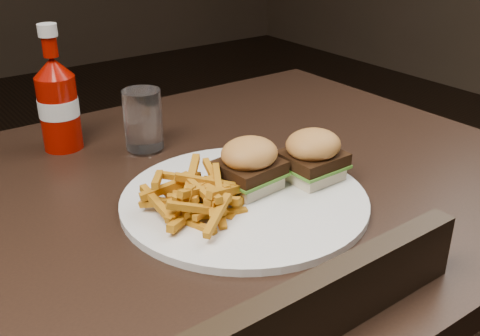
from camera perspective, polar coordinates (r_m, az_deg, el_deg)
dining_table at (r=0.81m, az=-7.64°, el=-4.25°), size 1.20×0.80×0.04m
plate at (r=0.78m, az=0.43°, el=-3.24°), size 0.34×0.34×0.01m
sandwich_half_a at (r=0.79m, az=0.93°, el=-1.38°), size 0.08×0.08×0.02m
sandwich_half_b at (r=0.83m, az=7.29°, el=-0.41°), size 0.08×0.07×0.02m
fries_pile at (r=0.73m, az=-3.99°, el=-2.89°), size 0.15×0.15×0.05m
ketchup_bottle at (r=0.98m, az=-17.85°, el=5.21°), size 0.08×0.08×0.13m
tumbler at (r=0.94m, az=-9.82°, el=4.90°), size 0.08×0.08×0.10m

